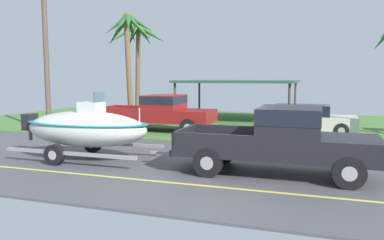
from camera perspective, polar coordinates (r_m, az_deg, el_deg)
The scene contains 9 objects.
ground at distance 19.43m, azimuth 10.42°, elevation -1.67°, with size 36.00×22.00×0.11m.
pickup_truck_towing at distance 10.77m, azimuth 14.09°, elevation -2.57°, with size 5.60×2.03×1.88m.
boat_on_trailer at distance 12.96m, azimuth -15.51°, elevation -1.21°, with size 5.64×2.30×2.22m.
parked_pickup_background at distance 18.80m, azimuth -4.27°, elevation 1.31°, with size 5.90×2.04×1.82m.
parked_sedan_near at distance 18.95m, azimuth 16.45°, elevation 0.05°, with size 4.51×1.82×1.38m.
carport_awning at distance 23.59m, azimuth 6.90°, elevation 5.60°, with size 6.97×5.18×2.49m.
palm_tree_near_right at distance 23.99m, azimuth -7.77°, elevation 11.51°, with size 3.72×2.87×6.05m.
palm_tree_mid at distance 21.07m, azimuth -9.59°, elevation 12.10°, with size 3.13×2.67×6.10m.
utility_pole at distance 19.70m, azimuth -20.96°, elevation 11.21°, with size 0.24×1.80×8.64m.
Camera 1 is at (2.75, -10.67, 2.68)m, focal length 35.87 mm.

